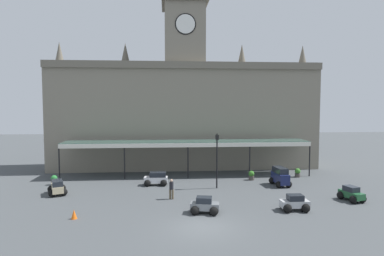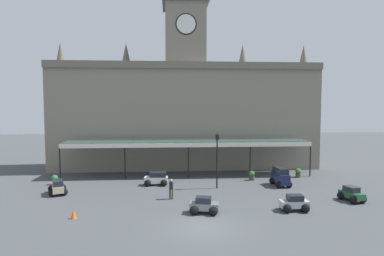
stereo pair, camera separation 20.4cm
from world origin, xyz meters
name	(u,v)px [view 1 (the left image)]	position (x,y,z in m)	size (l,w,h in m)	color
ground_plane	(202,227)	(0.00, 0.00, 0.00)	(140.00, 140.00, 0.00)	#43474A
station_building	(184,110)	(0.00, 20.94, 7.16)	(32.15, 6.58, 20.83)	gray
entrance_canopy	(187,142)	(0.00, 15.43, 3.69)	(26.72, 3.26, 3.83)	#38564C
car_white_estate	(156,179)	(-3.26, 11.32, 0.56)	(2.29, 1.61, 1.27)	silver
car_silver_sedan	(295,204)	(7.12, 2.80, 0.50)	(2.06, 1.54, 1.19)	#B2B5BA
car_grey_sedan	(205,206)	(0.47, 2.73, 0.50)	(2.18, 1.76, 1.19)	slate
car_green_sedan	(351,195)	(12.69, 4.90, 0.50)	(1.82, 2.20, 1.19)	#1E512D
car_beige_estate	(57,188)	(-11.75, 8.70, 0.56)	(2.05, 2.42, 1.27)	tan
car_navy_van	(280,177)	(8.66, 10.27, 0.81)	(1.71, 2.46, 1.77)	#19214C
pedestrian_crossing_forecourt	(171,188)	(-1.87, 6.47, 0.91)	(0.38, 0.34, 1.67)	brown
victorian_lamppost	(217,154)	(2.41, 9.75, 3.18)	(0.30, 0.30, 5.14)	black
traffic_cone	(74,214)	(-8.57, 2.24, 0.32)	(0.40, 0.40, 0.64)	orange
planter_by_canopy	(251,175)	(6.50, 12.79, 0.49)	(0.60, 0.60, 0.96)	#47423D
planter_forecourt_centre	(298,173)	(11.82, 13.77, 0.49)	(0.60, 0.60, 0.96)	#47423D
planter_near_kerb	(54,180)	(-13.18, 12.19, 0.49)	(0.60, 0.60, 0.96)	#47423D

